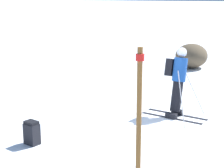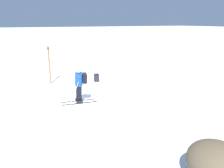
# 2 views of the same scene
# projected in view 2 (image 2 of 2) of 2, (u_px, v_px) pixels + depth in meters

# --- Properties ---
(ground_plane) EXTENTS (300.00, 300.00, 0.00)m
(ground_plane) POSITION_uv_depth(u_px,v_px,m) (73.00, 96.00, 11.10)
(ground_plane) COLOR white
(skier) EXTENTS (1.28, 1.68, 1.75)m
(skier) POSITION_uv_depth(u_px,v_px,m) (79.00, 83.00, 9.80)
(skier) COLOR black
(skier) RESTS_ON ground
(spare_backpack) EXTENTS (0.28, 0.34, 0.50)m
(spare_backpack) POSITION_uv_depth(u_px,v_px,m) (96.00, 78.00, 13.67)
(spare_backpack) COLOR black
(spare_backpack) RESTS_ON ground
(exposed_boulder_0) EXTENTS (1.55, 1.32, 1.01)m
(exposed_boulder_0) POSITION_uv_depth(u_px,v_px,m) (219.00, 164.00, 4.97)
(exposed_boulder_0) COLOR brown
(exposed_boulder_0) RESTS_ON ground
(trail_marker) EXTENTS (0.13, 0.13, 2.29)m
(trail_marker) POSITION_uv_depth(u_px,v_px,m) (49.00, 63.00, 12.96)
(trail_marker) COLOR brown
(trail_marker) RESTS_ON ground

